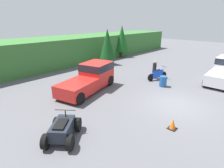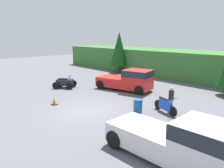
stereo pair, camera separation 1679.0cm
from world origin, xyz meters
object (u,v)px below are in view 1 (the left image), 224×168
Objects in this scene: pickup_truck_red at (180,75)px; steel_barrel at (125,105)px; pickup_truck_second at (61,60)px; quad_atv at (100,99)px; dirt_bike at (53,93)px; rider_person at (58,86)px; traffic_cone at (16,94)px.

pickup_truck_red is 6.19× the size of steel_barrel.
pickup_truck_second is at bearing 179.91° from pickup_truck_red.
pickup_truck_red is 11.75m from pickup_truck_second.
pickup_truck_second is 9.77m from quad_atv.
dirt_bike is 0.63m from rider_person.
pickup_truck_red is at bearing 58.79° from steel_barrel.
pickup_truck_red is 2.91× the size of dirt_bike.
quad_atv is at bearing 31.94° from dirt_bike.
traffic_cone is at bearing -144.02° from pickup_truck_red.
dirt_bike is 3.53m from quad_atv.
pickup_truck_red reaches higher than steel_barrel.
quad_atv reaches higher than steel_barrel.
pickup_truck_second reaches higher than rider_person.
pickup_truck_red is 6.40m from steel_barrel.
dirt_bike is at bearing 169.38° from quad_atv.
pickup_truck_red reaches higher than quad_atv.
pickup_truck_second is (-11.54, 2.20, 0.00)m from pickup_truck_red.
steel_barrel is at bearing -39.94° from pickup_truck_second.
quad_atv is at bearing 167.85° from steel_barrel.
quad_atv is at bearing 29.93° from rider_person.
dirt_bike is 2.80m from traffic_cone.
dirt_bike is at bearing 174.00° from steel_barrel.
pickup_truck_red reaches higher than rider_person.
steel_barrel is (5.00, -0.92, -0.47)m from rider_person.
rider_person is 3.19m from traffic_cone.
traffic_cone is (-6.28, -0.27, -0.23)m from quad_atv.
steel_barrel is (-3.30, -5.45, -0.59)m from pickup_truck_red.
dirt_bike is (2.98, -7.09, -0.56)m from pickup_truck_second.
rider_person reaches higher than steel_barrel.
pickup_truck_red is 12.54m from traffic_cone.
traffic_cone is (-2.76, -0.45, -0.23)m from dirt_bike.
steel_barrel is (8.24, -7.65, -0.59)m from pickup_truck_second.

